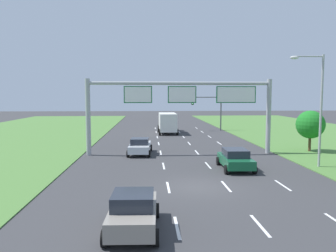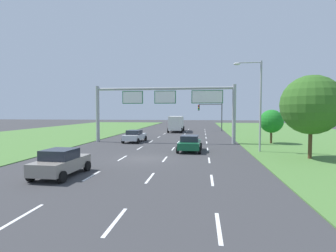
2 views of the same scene
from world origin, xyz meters
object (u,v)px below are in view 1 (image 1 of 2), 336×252
(car_mid_lane, at_px, (133,211))
(sign_gantry, at_px, (183,101))
(car_lead_silver, at_px, (235,159))
(roadside_tree_mid, at_px, (310,125))
(traffic_light_mast, at_px, (209,106))
(box_truck, at_px, (167,122))
(car_near_red, at_px, (140,146))
(street_lamp, at_px, (316,101))

(car_mid_lane, relative_size, sign_gantry, 0.23)
(car_mid_lane, xyz_separation_m, sign_gantry, (3.86, 17.30, 4.14))
(car_lead_silver, height_order, roadside_tree_mid, roadside_tree_mid)
(car_mid_lane, height_order, roadside_tree_mid, roadside_tree_mid)
(sign_gantry, height_order, roadside_tree_mid, sign_gantry)
(car_lead_silver, xyz_separation_m, traffic_light_mast, (3.02, 27.21, 3.09))
(car_mid_lane, height_order, box_truck, box_truck)
(car_near_red, relative_size, street_lamp, 0.54)
(car_near_red, bearing_deg, traffic_light_mast, 66.34)
(car_near_red, relative_size, sign_gantry, 0.26)
(car_near_red, distance_m, box_truck, 17.90)
(car_near_red, bearing_deg, sign_gantry, -1.20)
(sign_gantry, bearing_deg, street_lamp, -33.83)
(car_mid_lane, bearing_deg, traffic_light_mast, 76.98)
(car_mid_lane, xyz_separation_m, traffic_light_mast, (10.09, 37.98, 3.06))
(car_lead_silver, height_order, sign_gantry, sign_gantry)
(street_lamp, relative_size, roadside_tree_mid, 2.10)
(car_near_red, height_order, box_truck, box_truck)
(car_mid_lane, bearing_deg, roadside_tree_mid, 49.47)
(traffic_light_mast, xyz_separation_m, street_lamp, (3.13, -26.96, 1.21))
(car_near_red, distance_m, roadside_tree_mid, 16.63)
(box_truck, xyz_separation_m, roadside_tree_mid, (12.95, -17.21, 1.04))
(sign_gantry, distance_m, street_lamp, 11.26)
(street_lamp, bearing_deg, car_mid_lane, -140.18)
(traffic_light_mast, bearing_deg, car_mid_lane, -104.87)
(car_lead_silver, bearing_deg, sign_gantry, 117.66)
(box_truck, bearing_deg, traffic_light_mast, 22.85)
(street_lamp, bearing_deg, car_lead_silver, -177.71)
(traffic_light_mast, bearing_deg, box_truck, -156.82)
(traffic_light_mast, bearing_deg, roadside_tree_mid, -72.70)
(box_truck, distance_m, traffic_light_mast, 7.63)
(traffic_light_mast, height_order, street_lamp, street_lamp)
(car_lead_silver, height_order, street_lamp, street_lamp)
(car_lead_silver, relative_size, street_lamp, 0.49)
(box_truck, relative_size, sign_gantry, 0.45)
(car_lead_silver, bearing_deg, street_lamp, 3.81)
(car_near_red, xyz_separation_m, sign_gantry, (4.04, -0.30, 4.19))
(street_lamp, distance_m, roadside_tree_mid, 7.93)
(traffic_light_mast, height_order, roadside_tree_mid, traffic_light_mast)
(car_lead_silver, height_order, box_truck, box_truck)
(car_mid_lane, relative_size, street_lamp, 0.47)
(traffic_light_mast, bearing_deg, car_lead_silver, -96.34)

